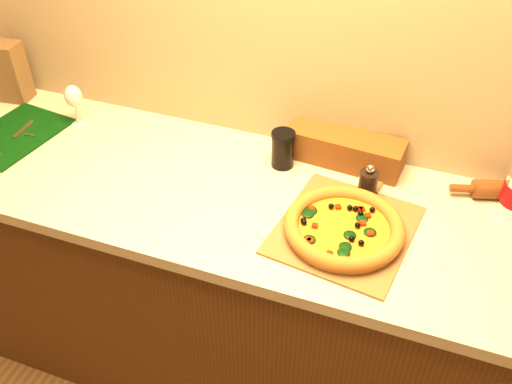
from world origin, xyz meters
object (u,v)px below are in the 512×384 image
cutting_board (13,135)px  dark_jar (283,149)px  pizza_peel (347,226)px  pizza (344,227)px  pepper_grinder (368,182)px  wine_glass (74,97)px

cutting_board → dark_jar: (0.94, 0.17, 0.06)m
cutting_board → pizza_peel: bearing=4.9°
pizza → dark_jar: dark_jar is taller
pepper_grinder → pizza: bearing=-96.5°
pizza_peel → wine_glass: (-1.04, 0.21, 0.11)m
pizza_peel → dark_jar: 0.35m
wine_glass → pizza_peel: bearing=-11.2°
wine_glass → cutting_board: bearing=-138.2°
cutting_board → pepper_grinder: size_ratio=3.51×
pizza → dark_jar: bearing=135.8°
pizza_peel → wine_glass: 1.07m
wine_glass → pepper_grinder: bearing=-1.8°
pizza_peel → cutting_board: bearing=-174.9°
cutting_board → pepper_grinder: pepper_grinder is taller
cutting_board → wine_glass: wine_glass is taller
cutting_board → dark_jar: bearing=17.6°
pizza_peel → wine_glass: size_ratio=3.66×
pizza_peel → pizza: pizza is taller
pizza_peel → dark_jar: size_ratio=4.51×
pizza → cutting_board: size_ratio=0.89×
dark_jar → cutting_board: bearing=-169.7°
wine_glass → pizza: bearing=-13.1°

